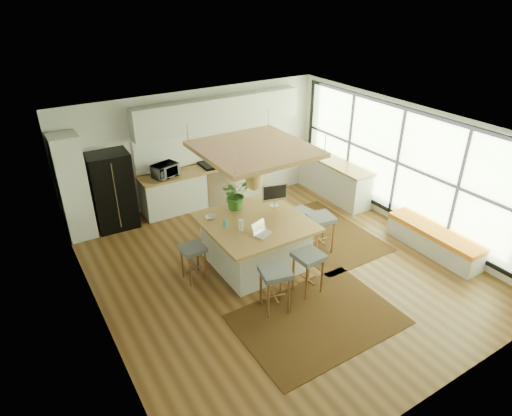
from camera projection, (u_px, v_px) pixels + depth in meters
floor at (278, 266)px, 8.41m from camera, size 7.00×7.00×0.00m
ceiling at (282, 131)px, 7.14m from camera, size 7.00×7.00×0.00m
wall_back at (197, 147)px, 10.40m from camera, size 6.50×0.00×6.50m
wall_front at (448, 320)px, 5.15m from camera, size 6.50×0.00×6.50m
wall_left at (94, 259)px, 6.27m from camera, size 0.00×7.00×7.00m
wall_right at (406, 167)px, 9.28m from camera, size 0.00×7.00×7.00m
window_wall at (405, 165)px, 9.25m from camera, size 0.10×6.20×2.60m
pantry at (73, 188)px, 8.90m from camera, size 0.55×0.60×2.25m
back_counter_base at (225, 181)px, 10.85m from camera, size 4.20×0.60×0.88m
back_counter_top at (224, 164)px, 10.63m from camera, size 4.24×0.64×0.05m
backsplash at (218, 143)px, 10.64m from camera, size 4.20×0.02×0.80m
upper_cabinets at (220, 112)px, 10.15m from camera, size 4.20×0.34×0.70m
range at (216, 181)px, 10.70m from camera, size 0.76×0.62×1.00m
right_counter_base at (330, 177)px, 11.06m from camera, size 0.60×2.50×0.88m
right_counter_top at (331, 160)px, 10.85m from camera, size 0.64×2.54×0.05m
window_bench at (433, 240)px, 8.76m from camera, size 0.52×2.00×0.50m
ceiling_panel at (254, 164)px, 7.61m from camera, size 1.86×1.86×0.80m
rug_near at (318, 319)px, 7.09m from camera, size 2.60×1.80×0.01m
rug_right at (322, 234)px, 9.45m from camera, size 1.80×2.60×0.01m
fridge at (112, 188)px, 9.35m from camera, size 0.89×0.71×1.72m
island at (255, 242)px, 8.31m from camera, size 1.85×1.85×0.93m
stool_near_left at (275, 291)px, 7.17m from camera, size 0.56×0.56×0.79m
stool_near_right at (308, 274)px, 7.59m from camera, size 0.49×0.49×0.78m
stool_right_front at (320, 235)px, 8.73m from camera, size 0.54×0.54×0.80m
stool_right_back at (301, 222)px, 9.22m from camera, size 0.42×0.42×0.63m
stool_left_side at (194, 263)px, 7.90m from camera, size 0.43×0.43×0.70m
laptop at (263, 229)px, 7.60m from camera, size 0.42×0.43×0.24m
monitor at (275, 194)px, 8.48m from camera, size 0.54×0.31×0.48m
microwave at (165, 169)px, 9.80m from camera, size 0.61×0.45×0.37m
island_plant at (236, 197)px, 8.43m from camera, size 0.69×0.73×0.48m
island_bowl at (211, 217)px, 8.16m from camera, size 0.25×0.25×0.05m
island_bottle_0 at (226, 222)px, 7.87m from camera, size 0.07×0.07×0.19m
island_bottle_1 at (240, 225)px, 7.75m from camera, size 0.07×0.07×0.19m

